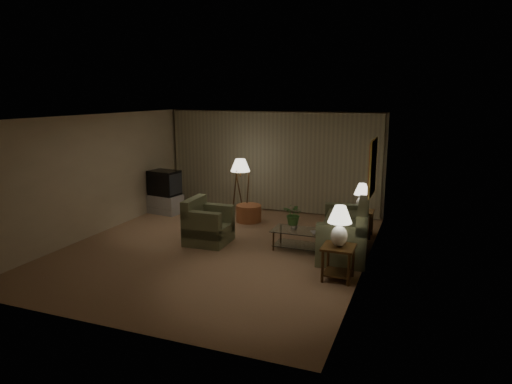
# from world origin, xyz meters

# --- Properties ---
(ground) EXTENTS (7.00, 7.00, 0.00)m
(ground) POSITION_xyz_m (0.00, 0.00, 0.00)
(ground) COLOR #A37D5A
(ground) RESTS_ON ground
(room_shell) EXTENTS (6.04, 7.02, 2.72)m
(room_shell) POSITION_xyz_m (0.02, 1.51, 1.75)
(room_shell) COLOR beige
(room_shell) RESTS_ON ground
(sofa) EXTENTS (2.02, 1.31, 0.81)m
(sofa) POSITION_xyz_m (2.50, 0.62, 0.40)
(sofa) COLOR #6A714F
(sofa) RESTS_ON ground
(armchair) EXTENTS (0.97, 0.92, 0.76)m
(armchair) POSITION_xyz_m (-0.32, 0.26, 0.38)
(armchair) COLOR #6A714F
(armchair) RESTS_ON ground
(side_table_near) EXTENTS (0.54, 0.54, 0.60)m
(side_table_near) POSITION_xyz_m (2.65, -0.73, 0.41)
(side_table_near) COLOR #3D2510
(side_table_near) RESTS_ON ground
(side_table_far) EXTENTS (0.56, 0.47, 0.60)m
(side_table_far) POSITION_xyz_m (2.65, 1.87, 0.41)
(side_table_far) COLOR #3D2510
(side_table_far) RESTS_ON ground
(table_lamp_near) EXTENTS (0.41, 0.41, 0.71)m
(table_lamp_near) POSITION_xyz_m (2.65, -0.73, 1.02)
(table_lamp_near) COLOR silver
(table_lamp_near) RESTS_ON side_table_near
(table_lamp_far) EXTENTS (0.35, 0.35, 0.61)m
(table_lamp_far) POSITION_xyz_m (2.65, 1.87, 0.96)
(table_lamp_far) COLOR silver
(table_lamp_far) RESTS_ON side_table_far
(coffee_table) EXTENTS (1.15, 0.63, 0.41)m
(coffee_table) POSITION_xyz_m (1.64, 0.52, 0.28)
(coffee_table) COLOR silver
(coffee_table) RESTS_ON ground
(tv_cabinet) EXTENTS (1.02, 0.79, 0.50)m
(tv_cabinet) POSITION_xyz_m (-2.55, 2.10, 0.25)
(tv_cabinet) COLOR #A7A8AA
(tv_cabinet) RESTS_ON ground
(crt_tv) EXTENTS (0.91, 0.76, 0.65)m
(crt_tv) POSITION_xyz_m (-2.55, 2.10, 0.83)
(crt_tv) COLOR black
(crt_tv) RESTS_ON tv_cabinet
(floor_lamp) EXTENTS (0.50, 0.50, 1.53)m
(floor_lamp) POSITION_xyz_m (-0.46, 2.35, 0.80)
(floor_lamp) COLOR #3D2510
(floor_lamp) RESTS_ON ground
(ottoman) EXTENTS (0.69, 0.69, 0.42)m
(ottoman) POSITION_xyz_m (-0.15, 2.13, 0.21)
(ottoman) COLOR #B0653B
(ottoman) RESTS_ON ground
(vase) EXTENTS (0.17, 0.17, 0.16)m
(vase) POSITION_xyz_m (1.49, 0.52, 0.50)
(vase) COLOR white
(vase) RESTS_ON coffee_table
(flowers) EXTENTS (0.49, 0.45, 0.45)m
(flowers) POSITION_xyz_m (1.49, 0.52, 0.80)
(flowers) COLOR #488038
(flowers) RESTS_ON vase
(book) EXTENTS (0.26, 0.29, 0.02)m
(book) POSITION_xyz_m (1.89, 0.42, 0.42)
(book) COLOR olive
(book) RESTS_ON coffee_table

